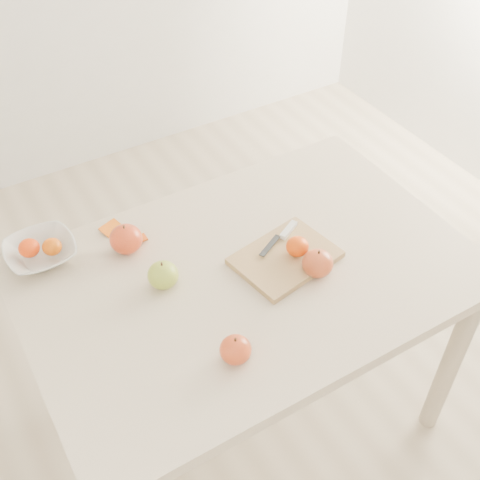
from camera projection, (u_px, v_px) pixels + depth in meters
ground at (247, 416)px, 2.14m from camera, size 3.50×3.50×0.00m
table at (249, 294)px, 1.69m from camera, size 1.20×0.80×0.75m
cutting_board at (285, 258)px, 1.64m from camera, size 0.30×0.24×0.02m
board_tangerine at (297, 246)px, 1.62m from camera, size 0.06×0.06×0.05m
fruit_bowl at (41, 252)px, 1.64m from camera, size 0.19×0.19×0.05m
bowl_tangerine_near at (29, 248)px, 1.62m from camera, size 0.06×0.06×0.05m
bowl_tangerine_far at (52, 247)px, 1.63m from camera, size 0.05×0.05×0.05m
orange_peel_a at (112, 229)px, 1.74m from camera, size 0.07×0.06×0.01m
orange_peel_b at (139, 239)px, 1.71m from camera, size 0.05×0.04×0.01m
paring_knife at (285, 232)px, 1.69m from camera, size 0.16×0.08×0.01m
apple_green at (163, 275)px, 1.56m from camera, size 0.08×0.08×0.07m
apple_red_e at (318, 263)px, 1.59m from camera, size 0.08×0.08×0.08m
apple_red_c at (236, 350)px, 1.39m from camera, size 0.08×0.08×0.07m
apple_red_a at (126, 239)px, 1.65m from camera, size 0.09×0.09×0.08m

